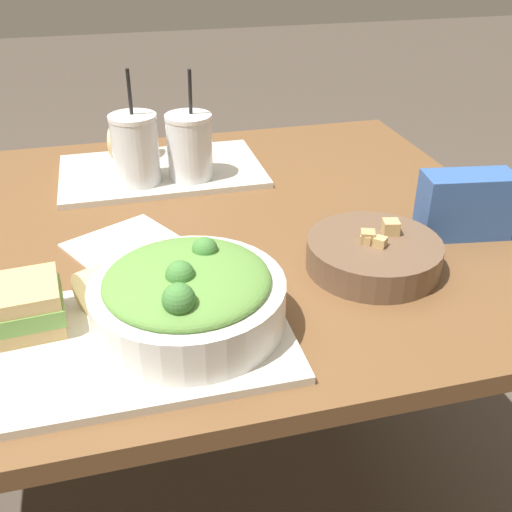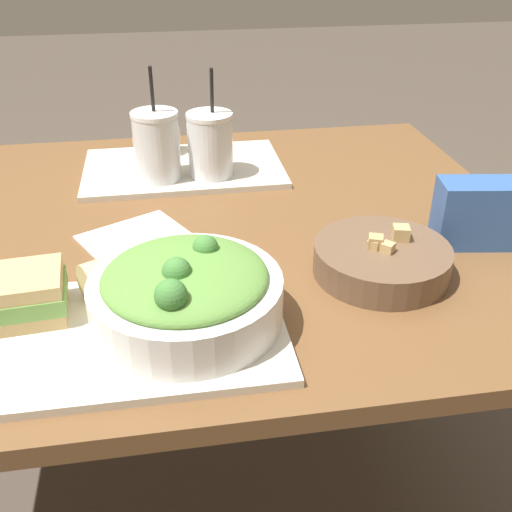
# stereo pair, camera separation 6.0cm
# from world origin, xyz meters

# --- Properties ---
(ground_plane) EXTENTS (12.00, 12.00, 0.00)m
(ground_plane) POSITION_xyz_m (0.00, 0.00, 0.00)
(ground_plane) COLOR #4C4238
(dining_table) EXTENTS (1.29, 0.95, 0.71)m
(dining_table) POSITION_xyz_m (0.00, 0.00, 0.62)
(dining_table) COLOR brown
(dining_table) RESTS_ON ground_plane
(tray_near) EXTENTS (0.41, 0.26, 0.01)m
(tray_near) POSITION_xyz_m (-0.06, -0.31, 0.72)
(tray_near) COLOR beige
(tray_near) RESTS_ON dining_table
(tray_far) EXTENTS (0.41, 0.26, 0.01)m
(tray_far) POSITION_xyz_m (0.05, 0.25, 0.72)
(tray_far) COLOR beige
(tray_far) RESTS_ON dining_table
(salad_bowl) EXTENTS (0.25, 0.25, 0.11)m
(salad_bowl) POSITION_xyz_m (0.03, -0.29, 0.77)
(salad_bowl) COLOR white
(salad_bowl) RESTS_ON tray_near
(soup_bowl) EXTENTS (0.21, 0.21, 0.07)m
(soup_bowl) POSITION_xyz_m (0.32, -0.21, 0.74)
(soup_bowl) COLOR brown
(soup_bowl) RESTS_ON dining_table
(sandwich_near) EXTENTS (0.14, 0.11, 0.06)m
(sandwich_near) POSITION_xyz_m (-0.20, -0.25, 0.76)
(sandwich_near) COLOR tan
(sandwich_near) RESTS_ON tray_near
(baguette_near) EXTENTS (0.13, 0.11, 0.06)m
(baguette_near) POSITION_xyz_m (-0.05, -0.21, 0.75)
(baguette_near) COLOR #DBBC84
(baguette_near) RESTS_ON tray_near
(baguette_far) EXTENTS (0.10, 0.08, 0.06)m
(baguette_far) POSITION_xyz_m (0.00, 0.34, 0.75)
(baguette_far) COLOR #DBBC84
(baguette_far) RESTS_ON tray_far
(drink_cup_dark) EXTENTS (0.09, 0.09, 0.22)m
(drink_cup_dark) POSITION_xyz_m (-0.00, 0.19, 0.79)
(drink_cup_dark) COLOR silver
(drink_cup_dark) RESTS_ON tray_far
(drink_cup_red) EXTENTS (0.09, 0.09, 0.21)m
(drink_cup_red) POSITION_xyz_m (0.11, 0.19, 0.78)
(drink_cup_red) COLOR silver
(drink_cup_red) RESTS_ON tray_far
(chip_bag) EXTENTS (0.16, 0.09, 0.11)m
(chip_bag) POSITION_xyz_m (0.52, -0.14, 0.77)
(chip_bag) COLOR #335BA3
(chip_bag) RESTS_ON dining_table
(napkin_folded) EXTENTS (0.20, 0.18, 0.00)m
(napkin_folded) POSITION_xyz_m (-0.05, -0.03, 0.71)
(napkin_folded) COLOR white
(napkin_folded) RESTS_ON dining_table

